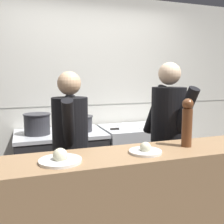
# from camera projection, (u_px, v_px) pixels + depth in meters

# --- Properties ---
(wall_back_tiled) EXTENTS (8.00, 0.06, 2.60)m
(wall_back_tiled) POSITION_uv_depth(u_px,v_px,m) (94.00, 94.00, 3.60)
(wall_back_tiled) COLOR silver
(wall_back_tiled) RESTS_ON ground_plane
(oven_range) EXTENTS (1.04, 0.71, 0.88)m
(oven_range) POSITION_uv_depth(u_px,v_px,m) (61.00, 168.00, 3.17)
(oven_range) COLOR #232326
(oven_range) RESTS_ON ground_plane
(prep_counter) EXTENTS (0.95, 0.65, 0.88)m
(prep_counter) POSITION_uv_depth(u_px,v_px,m) (138.00, 159.00, 3.50)
(prep_counter) COLOR #B7BABF
(prep_counter) RESTS_ON ground_plane
(pass_counter) EXTENTS (2.45, 0.45, 1.01)m
(pass_counter) POSITION_uv_depth(u_px,v_px,m) (155.00, 216.00, 1.96)
(pass_counter) COLOR #93704C
(pass_counter) RESTS_ON ground_plane
(stock_pot) EXTENTS (0.31, 0.31, 0.24)m
(stock_pot) POSITION_uv_depth(u_px,v_px,m) (37.00, 123.00, 2.98)
(stock_pot) COLOR #2D2D33
(stock_pot) RESTS_ON oven_range
(sauce_pot) EXTENTS (0.30, 0.30, 0.18)m
(sauce_pot) POSITION_uv_depth(u_px,v_px,m) (81.00, 123.00, 3.16)
(sauce_pot) COLOR #2D2D33
(sauce_pot) RESTS_ON oven_range
(mixing_bowl_steel) EXTENTS (0.23, 0.23, 0.07)m
(mixing_bowl_steel) POSITION_uv_depth(u_px,v_px,m) (123.00, 124.00, 3.39)
(mixing_bowl_steel) COLOR #B7BABF
(mixing_bowl_steel) RESTS_ON prep_counter
(chefs_knife) EXTENTS (0.39, 0.09, 0.02)m
(chefs_knife) POSITION_uv_depth(u_px,v_px,m) (123.00, 129.00, 3.24)
(chefs_knife) COLOR #B7BABF
(chefs_knife) RESTS_ON prep_counter
(plated_dish_main) EXTENTS (0.27, 0.27, 0.09)m
(plated_dish_main) POSITION_uv_depth(u_px,v_px,m) (60.00, 159.00, 1.63)
(plated_dish_main) COLOR white
(plated_dish_main) RESTS_ON pass_counter
(plated_dish_appetiser) EXTENTS (0.23, 0.23, 0.08)m
(plated_dish_appetiser) POSITION_uv_depth(u_px,v_px,m) (145.00, 150.00, 1.83)
(plated_dish_appetiser) COLOR white
(plated_dish_appetiser) RESTS_ON pass_counter
(pepper_mill) EXTENTS (0.09, 0.09, 0.37)m
(pepper_mill) POSITION_uv_depth(u_px,v_px,m) (187.00, 122.00, 1.97)
(pepper_mill) COLOR brown
(pepper_mill) RESTS_ON pass_counter
(chef_head_cook) EXTENTS (0.39, 0.69, 1.58)m
(chef_head_cook) POSITION_uv_depth(u_px,v_px,m) (71.00, 149.00, 2.38)
(chef_head_cook) COLOR black
(chef_head_cook) RESTS_ON ground_plane
(chef_sous) EXTENTS (0.41, 0.73, 1.68)m
(chef_sous) POSITION_uv_depth(u_px,v_px,m) (168.00, 137.00, 2.64)
(chef_sous) COLOR black
(chef_sous) RESTS_ON ground_plane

